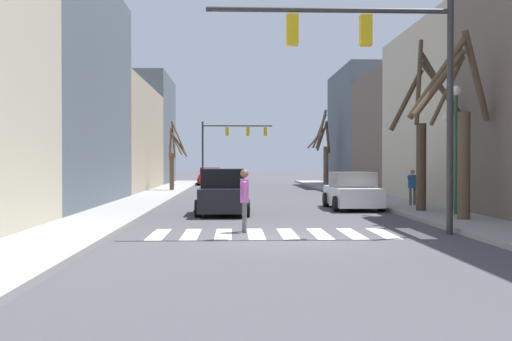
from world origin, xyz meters
The scene contains 17 objects.
ground_plane centered at (0.00, 0.00, 0.00)m, with size 240.00×240.00×0.00m, color #424247.
sidewalk_left centered at (-5.98, 0.00, 0.07)m, with size 2.48×90.00×0.15m.
building_row_left centered at (-10.22, 17.05, 5.04)m, with size 6.00×49.82×12.42m.
building_row_right centered at (10.22, 15.85, 4.87)m, with size 6.00×45.79×11.29m.
crosswalk_stripes centered at (0.00, 1.20, 0.00)m, with size 7.65×2.60×0.01m.
traffic_signal_near centered at (2.56, 0.91, 4.78)m, with size 6.85×0.28×6.59m.
traffic_signal_far centered at (-1.93, 42.57, 4.41)m, with size 6.84×0.28×5.94m.
street_lamp_right_corner centered at (6.42, 5.57, 3.39)m, with size 0.95×0.36×4.59m.
car_parked_right_far centered at (3.58, 9.97, 0.74)m, with size 2.09×4.32×1.58m.
car_parked_left_near centered at (-1.93, 7.75, 0.81)m, with size 2.01×4.54×1.76m.
car_at_intersection centered at (-3.58, 37.70, 0.72)m, with size 2.08×4.82×1.53m.
pedestrian_crossing_street centered at (6.27, 10.23, 1.07)m, with size 0.60×0.43×1.55m.
pedestrian_on_right_sidewalk centered at (-1.21, 1.63, 1.07)m, with size 0.24×0.77×1.80m.
street_tree_right_far centered at (5.93, 33.28, 2.98)m, with size 2.29×2.87×6.16m.
street_tree_left_near centered at (5.82, 3.79, 3.16)m, with size 3.15×2.39×6.20m.
street_tree_right_near centered at (-5.56, 24.85, 2.22)m, with size 1.48×2.61×4.66m.
street_tree_left_far centered at (5.80, 7.13, 3.12)m, with size 3.06×1.80×6.57m.
Camera 1 is at (-1.53, -15.49, 2.01)m, focal length 42.00 mm.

